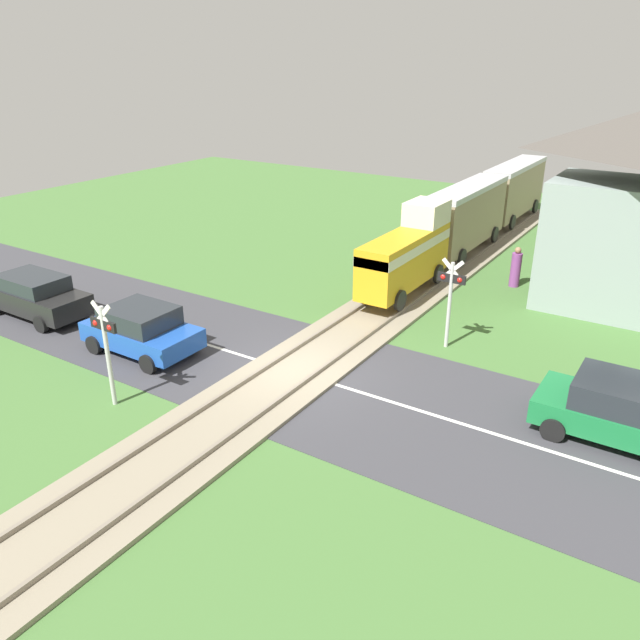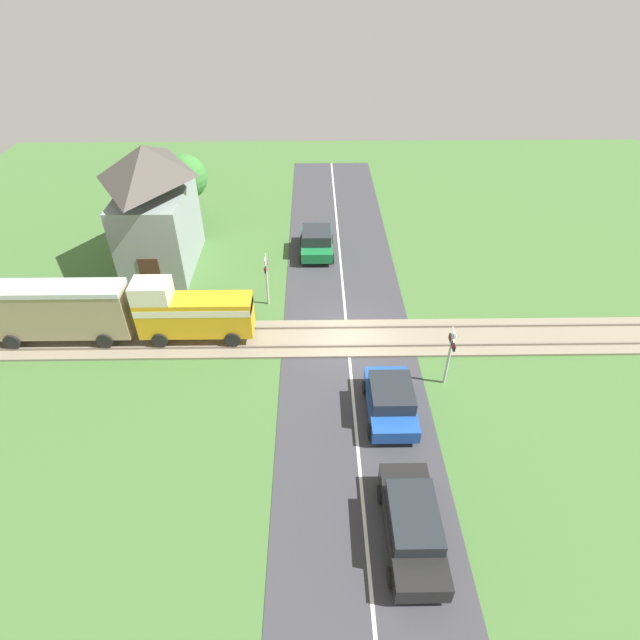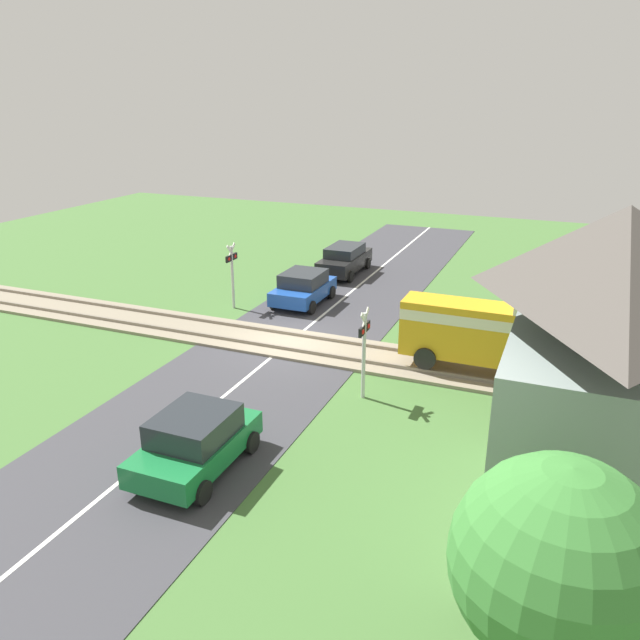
% 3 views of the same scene
% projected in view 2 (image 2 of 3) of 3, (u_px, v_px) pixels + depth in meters
% --- Properties ---
extents(ground_plane, '(60.00, 60.00, 0.00)m').
position_uv_depth(ground_plane, '(348.00, 339.00, 24.52)').
color(ground_plane, '#426B33').
extents(road_surface, '(48.00, 6.40, 0.02)m').
position_uv_depth(road_surface, '(348.00, 339.00, 24.52)').
color(road_surface, '#38383D').
rests_on(road_surface, ground_plane).
extents(track_bed, '(2.80, 48.00, 0.24)m').
position_uv_depth(track_bed, '(348.00, 338.00, 24.48)').
color(track_bed, gray).
rests_on(track_bed, ground_plane).
extents(train, '(1.58, 19.69, 3.18)m').
position_uv_depth(train, '(37.00, 311.00, 23.20)').
color(train, gold).
rests_on(train, track_bed).
extents(car_near_crossing, '(3.69, 2.02, 1.50)m').
position_uv_depth(car_near_crossing, '(391.00, 400.00, 20.25)').
color(car_near_crossing, '#1E4CA8').
rests_on(car_near_crossing, ground_plane).
extents(car_far_side, '(3.70, 2.06, 1.56)m').
position_uv_depth(car_far_side, '(317.00, 241.00, 30.72)').
color(car_far_side, '#197038').
rests_on(car_far_side, ground_plane).
extents(car_behind_queue, '(4.36, 1.85, 1.53)m').
position_uv_depth(car_behind_queue, '(412.00, 524.00, 15.94)').
color(car_behind_queue, black).
rests_on(car_behind_queue, ground_plane).
extents(crossing_signal_west_approach, '(0.90, 0.18, 2.94)m').
position_uv_depth(crossing_signal_west_approach, '(450.00, 350.00, 20.99)').
color(crossing_signal_west_approach, '#B7B7B7').
rests_on(crossing_signal_west_approach, ground_plane).
extents(crossing_signal_east_approach, '(0.90, 0.18, 2.94)m').
position_uv_depth(crossing_signal_east_approach, '(266.00, 274.00, 25.74)').
color(crossing_signal_east_approach, '#B7B7B7').
rests_on(crossing_signal_east_approach, ground_plane).
extents(station_building, '(6.35, 3.93, 7.16)m').
position_uv_depth(station_building, '(155.00, 210.00, 28.02)').
color(station_building, gray).
rests_on(station_building, ground_plane).
extents(pedestrian_by_station, '(0.40, 0.40, 1.63)m').
position_uv_depth(pedestrian_by_station, '(140.00, 292.00, 26.48)').
color(pedestrian_by_station, '#7F3D84').
rests_on(pedestrian_by_station, ground_plane).
extents(tree_by_station, '(2.89, 2.89, 4.73)m').
position_uv_depth(tree_by_station, '(185.00, 177.00, 32.48)').
color(tree_by_station, brown).
rests_on(tree_by_station, ground_plane).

